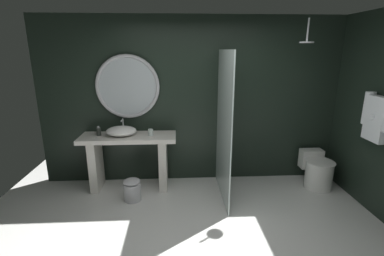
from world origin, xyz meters
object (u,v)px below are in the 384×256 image
at_px(soap_dispenser, 99,131).
at_px(toilet, 317,171).
at_px(tumbler_cup, 151,132).
at_px(round_wall_mirror, 128,87).
at_px(rain_shower_head, 307,40).
at_px(vessel_sink, 121,131).
at_px(hanging_bathrobe, 378,116).
at_px(waste_bin, 132,189).

distance_m(soap_dispenser, toilet, 3.44).
relative_size(tumbler_cup, round_wall_mirror, 0.10).
height_order(tumbler_cup, toilet, tumbler_cup).
relative_size(tumbler_cup, rain_shower_head, 0.31).
relative_size(rain_shower_head, toilet, 0.51).
xyz_separation_m(soap_dispenser, toilet, (3.37, -0.16, -0.65)).
xyz_separation_m(vessel_sink, hanging_bathrobe, (3.32, -0.85, 0.39)).
distance_m(vessel_sink, round_wall_mirror, 0.68).
height_order(soap_dispenser, hanging_bathrobe, hanging_bathrobe).
xyz_separation_m(round_wall_mirror, toilet, (2.93, -0.36, -1.29)).
xyz_separation_m(hanging_bathrobe, toilet, (-0.29, 0.71, -1.05)).
xyz_separation_m(rain_shower_head, hanging_bathrobe, (0.73, -0.59, -0.91)).
relative_size(round_wall_mirror, rain_shower_head, 3.03).
distance_m(vessel_sink, rain_shower_head, 2.91).
height_order(tumbler_cup, hanging_bathrobe, hanging_bathrobe).
bearing_deg(waste_bin, vessel_sink, 113.64).
distance_m(vessel_sink, toilet, 3.10).
distance_m(soap_dispenser, waste_bin, 1.01).
relative_size(vessel_sink, toilet, 0.73).
bearing_deg(toilet, vessel_sink, 177.34).
bearing_deg(hanging_bathrobe, rain_shower_head, 140.83).
bearing_deg(rain_shower_head, hanging_bathrobe, -39.17).
distance_m(hanging_bathrobe, waste_bin, 3.36).
xyz_separation_m(vessel_sink, soap_dispenser, (-0.34, 0.02, -0.01)).
bearing_deg(toilet, hanging_bathrobe, -67.85).
bearing_deg(tumbler_cup, vessel_sink, 176.49).
distance_m(round_wall_mirror, waste_bin, 1.53).
bearing_deg(rain_shower_head, vessel_sink, 174.40).
xyz_separation_m(vessel_sink, round_wall_mirror, (0.10, 0.22, 0.63)).
xyz_separation_m(vessel_sink, toilet, (3.03, -0.14, -0.66)).
xyz_separation_m(rain_shower_head, toilet, (0.44, 0.11, -1.96)).
relative_size(vessel_sink, round_wall_mirror, 0.47).
relative_size(vessel_sink, hanging_bathrobe, 0.72).
distance_m(tumbler_cup, toilet, 2.67).
bearing_deg(vessel_sink, rain_shower_head, -5.60).
relative_size(hanging_bathrobe, toilet, 1.01).
bearing_deg(tumbler_cup, rain_shower_head, -6.02).
bearing_deg(toilet, tumbler_cup, 177.49).
bearing_deg(toilet, soap_dispenser, 177.27).
height_order(soap_dispenser, round_wall_mirror, round_wall_mirror).
bearing_deg(vessel_sink, round_wall_mirror, 66.03).
distance_m(soap_dispenser, round_wall_mirror, 0.80).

